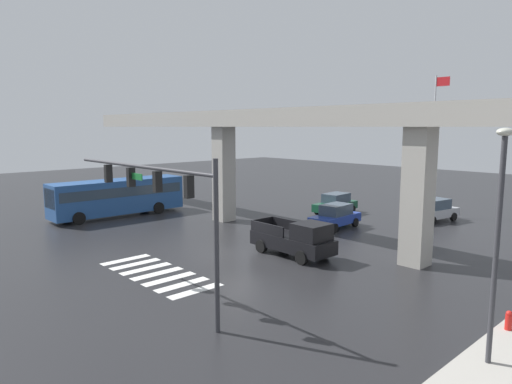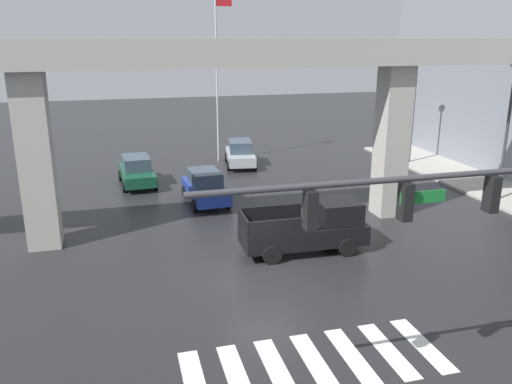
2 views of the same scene
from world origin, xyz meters
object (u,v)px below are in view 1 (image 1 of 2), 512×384
at_px(traffic_signal_mast, 160,192).
at_px(street_lamp_near_corner, 499,221).
at_px(sedan_silver, 434,210).
at_px(sedan_dark_green, 335,204).
at_px(pickup_truck, 296,239).
at_px(city_bus, 118,195).
at_px(flagpole, 434,137).
at_px(fire_hydrant, 509,322).
at_px(sedan_blue, 335,216).

bearing_deg(traffic_signal_mast, street_lamp_near_corner, 22.02).
height_order(sedan_silver, sedan_dark_green, same).
height_order(pickup_truck, city_bus, city_bus).
bearing_deg(city_bus, flagpole, 46.79).
distance_m(sedan_silver, sedan_dark_green, 7.74).
bearing_deg(fire_hydrant, street_lamp_near_corner, -82.16).
bearing_deg(traffic_signal_mast, city_bus, 158.47).
bearing_deg(city_bus, pickup_truck, 5.63).
height_order(city_bus, street_lamp_near_corner, street_lamp_near_corner).
bearing_deg(flagpole, fire_hydrant, -56.93).
distance_m(street_lamp_near_corner, flagpole, 25.05).
distance_m(sedan_blue, sedan_dark_green, 5.55).
bearing_deg(sedan_blue, pickup_truck, -68.18).
xyz_separation_m(street_lamp_near_corner, flagpole, (-12.56, 21.59, 1.90)).
relative_size(pickup_truck, street_lamp_near_corner, 0.71).
xyz_separation_m(city_bus, sedan_silver, (18.63, 16.99, -0.87)).
relative_size(pickup_truck, sedan_blue, 1.17).
xyz_separation_m(sedan_silver, sedan_dark_green, (-7.07, -3.16, 0.00)).
relative_size(pickup_truck, city_bus, 0.47).
bearing_deg(flagpole, pickup_truck, -88.48).
bearing_deg(sedan_dark_green, flagpole, 39.05).
distance_m(city_bus, street_lamp_near_corner, 30.36).
xyz_separation_m(pickup_truck, traffic_signal_mast, (0.92, -9.23, 3.68)).
height_order(sedan_dark_green, traffic_signal_mast, traffic_signal_mast).
xyz_separation_m(sedan_blue, sedan_dark_green, (-3.35, 4.42, 0.00)).
distance_m(city_bus, sedan_silver, 25.23).
bearing_deg(sedan_silver, sedan_dark_green, -155.89).
relative_size(city_bus, sedan_dark_green, 2.46).
xyz_separation_m(pickup_truck, fire_hydrant, (11.71, -1.79, -0.56)).
height_order(pickup_truck, flagpole, flagpole).
xyz_separation_m(sedan_dark_green, traffic_signal_mast, (7.33, -21.28, 3.81)).
height_order(pickup_truck, street_lamp_near_corner, street_lamp_near_corner).
relative_size(sedan_blue, traffic_signal_mast, 0.40).
height_order(pickup_truck, traffic_signal_mast, traffic_signal_mast).
height_order(sedan_silver, fire_hydrant, sedan_silver).
bearing_deg(sedan_blue, fire_hydrant, -32.54).
height_order(traffic_signal_mast, flagpole, flagpole).
xyz_separation_m(sedan_silver, street_lamp_near_corner, (11.45, -19.92, 3.70)).
bearing_deg(fire_hydrant, traffic_signal_mast, -145.45).
height_order(city_bus, sedan_silver, city_bus).
bearing_deg(pickup_truck, flagpole, 91.52).
bearing_deg(street_lamp_near_corner, city_bus, 174.44).
height_order(sedan_blue, sedan_dark_green, same).
bearing_deg(flagpole, traffic_signal_mast, -87.00).
xyz_separation_m(fire_hydrant, flagpole, (-12.16, 18.68, 6.02)).
relative_size(sedan_dark_green, flagpole, 0.39).
height_order(sedan_silver, street_lamp_near_corner, street_lamp_near_corner).
distance_m(city_bus, traffic_signal_mast, 20.52).
bearing_deg(sedan_silver, city_bus, -137.65).
bearing_deg(traffic_signal_mast, sedan_dark_green, 109.00).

